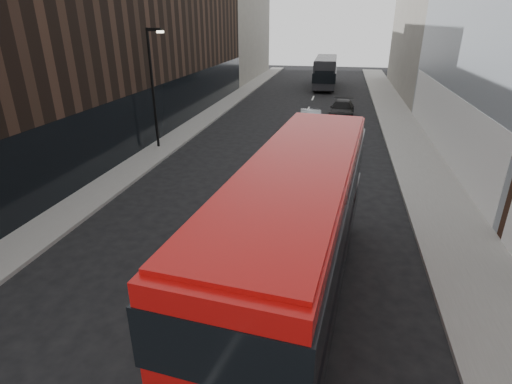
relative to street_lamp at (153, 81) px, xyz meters
The scene contains 10 objects.
sidewalk_right 17.69m from the street_lamp, 24.00° to the left, with size 3.00×80.00×0.15m, color slate.
sidewalk_left 8.12m from the street_lamp, 88.20° to the left, with size 2.00×80.00×0.15m, color slate.
building_left_mid 12.76m from the street_lamp, 105.29° to the left, with size 5.00×24.00×14.00m, color black.
building_left_far 34.24m from the street_lamp, 95.51° to the left, with size 5.00×20.00×13.00m, color slate.
street_lamp is the anchor object (origin of this frame).
red_bus 17.03m from the street_lamp, 52.95° to the right, with size 3.60×11.17×4.44m.
grey_bus 29.24m from the street_lamp, 71.97° to the left, with size 2.72×10.82×3.48m.
car_a 11.69m from the street_lamp, ahead, with size 1.69×4.20×1.43m, color black.
car_b 11.72m from the street_lamp, 36.48° to the left, with size 1.51×4.32×1.42m, color gray.
car_c 16.34m from the street_lamp, 45.19° to the left, with size 1.95×4.79×1.39m, color black.
Camera 1 is at (2.81, -4.74, 7.54)m, focal length 28.00 mm.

